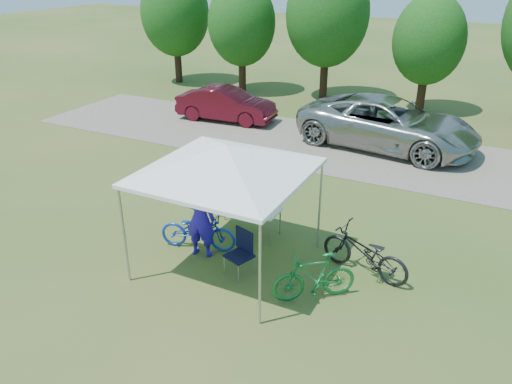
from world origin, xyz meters
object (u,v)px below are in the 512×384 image
cyclist (200,218)px  bike_green (314,277)px  minivan (388,123)px  folding_chair (242,249)px  cooler (231,196)px  sedan (226,104)px  bike_dark (365,253)px  folding_table (246,209)px  bike_blue (198,230)px

cyclist → bike_green: size_ratio=1.11×
minivan → folding_chair: bearing=-178.3°
cooler → sedan: 8.97m
folding_chair → bike_green: (1.67, -0.16, -0.08)m
bike_dark → minivan: size_ratio=0.32×
bike_dark → minivan: minivan is taller
cooler → bike_green: cooler is taller
folding_table → bike_green: 2.95m
bike_green → bike_blue: bearing=-139.0°
cooler → minivan: size_ratio=0.09×
bike_blue → sedan: size_ratio=0.44×
sedan → bike_dark: bearing=-140.2°
folding_chair → bike_blue: folding_chair is taller
sedan → bike_blue: bearing=-158.3°
minivan → bike_green: bearing=-167.8°
cooler → cyclist: (-0.01, -1.35, 0.06)m
folding_table → bike_green: bearing=-35.7°
bike_dark → folding_chair: bearing=-51.8°
folding_chair → cooler: (-1.12, 1.56, 0.29)m
folding_table → bike_dark: 3.06m
folding_chair → minivan: 9.09m
folding_chair → minivan: (0.86, 9.05, 0.30)m
bike_green → bike_dark: 1.40m
bike_green → minivan: 9.25m
folding_table → cooler: bearing=-180.0°
cyclist → cooler: bearing=-99.4°
cyclist → bike_blue: 0.54m
bike_green → cyclist: bearing=-135.9°
minivan → sedan: bearing=95.2°
bike_dark → sedan: (-8.00, 8.18, 0.16)m
folding_chair → sedan: bearing=140.9°
cooler → bike_blue: cooler is taller
cyclist → bike_blue: size_ratio=1.05×
cooler → bike_dark: 3.48m
cyclist → bike_green: cyclist is taller
folding_table → folding_chair: bearing=-65.1°
bike_green → bike_dark: bearing=114.6°
folding_table → cyclist: cyclist is taller
bike_green → minivan: (-0.81, 9.21, 0.37)m
bike_blue → bike_green: bike_green is taller
bike_green → folding_chair: bearing=-133.9°
folding_table → bike_dark: bearing=-8.8°
folding_chair → bike_dark: bike_dark is taller
cooler → bike_green: (2.79, -1.72, -0.36)m
folding_table → cooler: size_ratio=3.12×
folding_table → bike_green: (2.39, -1.72, -0.13)m
bike_green → bike_dark: size_ratio=0.84×
minivan → cooler: bearing=172.3°
folding_chair → cyclist: size_ratio=0.53×
bike_green → cooler: bearing=-160.0°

